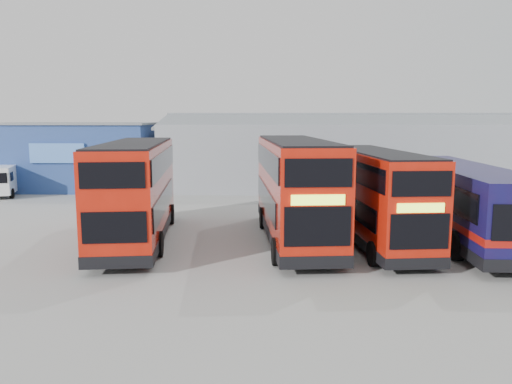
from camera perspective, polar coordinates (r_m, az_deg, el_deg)
name	(u,v)px	position (r m, az deg, el deg)	size (l,w,h in m)	color
ground_plane	(242,245)	(21.83, -1.56, -6.08)	(120.00, 120.00, 0.00)	gray
office_block	(79,155)	(42.06, -19.53, 4.02)	(12.30, 8.32, 5.12)	navy
maintenance_shed	(354,153)	(41.74, 11.12, 4.35)	(30.50, 12.00, 5.89)	gray
double_decker_left	(136,193)	(22.67, -13.53, -0.07)	(3.79, 10.71, 4.44)	red
double_decker_centre	(295,191)	(22.19, 4.52, 0.11)	(3.59, 10.94, 4.55)	red
double_decker_right	(376,198)	(22.29, 13.59, -0.67)	(3.30, 9.83, 4.08)	red
single_decker_blue	(461,203)	(24.33, 22.38, -1.19)	(3.15, 12.44, 3.36)	#0E0E3F
panel_van	(1,179)	(39.81, -27.12, 1.36)	(3.32, 5.26, 2.15)	white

